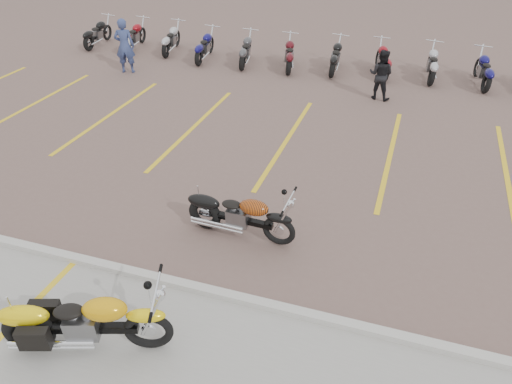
% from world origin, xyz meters
% --- Properties ---
extents(ground, '(100.00, 100.00, 0.00)m').
position_xyz_m(ground, '(0.00, 0.00, 0.00)').
color(ground, brown).
rests_on(ground, ground).
extents(curb, '(60.00, 0.18, 0.12)m').
position_xyz_m(curb, '(0.00, -2.00, 0.06)').
color(curb, '#ADAAA3').
rests_on(curb, ground).
extents(parking_stripes, '(38.00, 5.50, 0.01)m').
position_xyz_m(parking_stripes, '(0.00, 4.00, 0.00)').
color(parking_stripes, gold).
rests_on(parking_stripes, ground).
extents(yellow_cruiser, '(2.39, 0.94, 1.02)m').
position_xyz_m(yellow_cruiser, '(-0.92, -3.61, 0.51)').
color(yellow_cruiser, black).
rests_on(yellow_cruiser, ground).
extents(flame_cruiser, '(2.20, 0.34, 0.91)m').
position_xyz_m(flame_cruiser, '(0.23, -0.31, 0.45)').
color(flame_cruiser, black).
rests_on(flame_cruiser, ground).
extents(person_a, '(0.79, 0.64, 1.88)m').
position_xyz_m(person_a, '(-6.91, 7.53, 0.94)').
color(person_a, navy).
rests_on(person_a, ground).
extents(person_b, '(0.85, 0.72, 1.55)m').
position_xyz_m(person_b, '(1.93, 7.81, 0.78)').
color(person_b, black).
rests_on(person_b, ground).
extents(bollard, '(0.17, 0.17, 1.00)m').
position_xyz_m(bollard, '(-7.63, 8.83, 0.50)').
color(bollard, white).
rests_on(bollard, ground).
extents(bg_bike_row, '(22.44, 2.08, 1.10)m').
position_xyz_m(bg_bike_row, '(0.89, 10.00, 0.55)').
color(bg_bike_row, black).
rests_on(bg_bike_row, ground).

